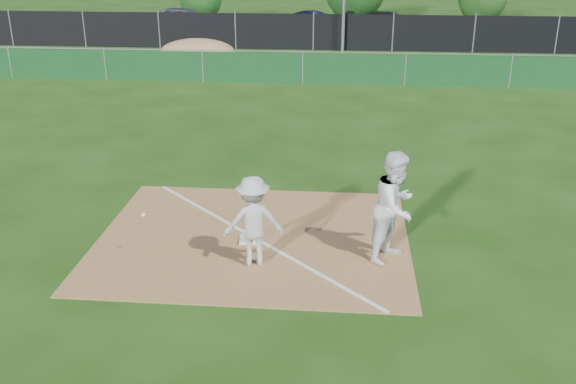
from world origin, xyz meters
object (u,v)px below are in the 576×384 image
(play_at_first, at_px, (253,221))
(runner, at_px, (396,206))
(car_left, at_px, (184,20))
(car_right, at_px, (391,26))
(first_base, at_px, (249,239))
(car_mid, at_px, (320,24))

(play_at_first, height_order, runner, runner)
(runner, distance_m, car_left, 29.88)
(play_at_first, bearing_deg, car_right, 81.63)
(runner, relative_size, car_left, 0.45)
(play_at_first, bearing_deg, first_base, 104.69)
(play_at_first, xyz_separation_m, runner, (2.49, 0.46, 0.18))
(play_at_first, height_order, car_left, play_at_first)
(car_mid, bearing_deg, play_at_first, 157.38)
(car_left, distance_m, car_mid, 8.16)
(play_at_first, bearing_deg, car_mid, 90.05)
(first_base, relative_size, runner, 0.17)
(car_left, height_order, car_mid, car_left)
(play_at_first, height_order, car_mid, play_at_first)
(play_at_first, relative_size, runner, 1.26)
(play_at_first, bearing_deg, car_left, 105.97)
(play_at_first, xyz_separation_m, car_right, (3.97, 26.98, -0.10))
(runner, bearing_deg, play_at_first, 132.74)
(play_at_first, distance_m, runner, 2.54)
(car_mid, bearing_deg, runner, 162.67)
(runner, distance_m, car_mid, 27.08)
(first_base, xyz_separation_m, car_left, (-7.90, 27.52, 0.73))
(runner, xyz_separation_m, car_left, (-10.62, 27.93, -0.24))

